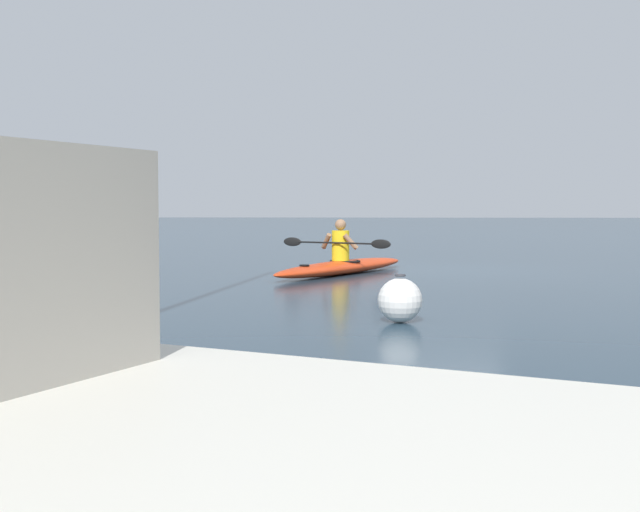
# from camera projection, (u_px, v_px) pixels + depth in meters

# --- Properties ---
(ground_plane) EXTENTS (160.00, 160.00, 0.00)m
(ground_plane) POSITION_uv_depth(u_px,v_px,m) (440.00, 270.00, 16.65)
(ground_plane) COLOR #233847
(kayak) EXTENTS (2.73, 4.42, 0.26)m
(kayak) POSITION_uv_depth(u_px,v_px,m) (343.00, 267.00, 15.82)
(kayak) COLOR red
(kayak) RESTS_ON ground
(kayaker) EXTENTS (2.07, 1.11, 0.79)m
(kayaker) POSITION_uv_depth(u_px,v_px,m) (340.00, 243.00, 15.68)
(kayaker) COLOR yellow
(kayaker) RESTS_ON kayak
(mooring_buoy_orange_mid) EXTENTS (0.49, 0.49, 0.54)m
(mooring_buoy_orange_mid) POSITION_uv_depth(u_px,v_px,m) (400.00, 300.00, 9.18)
(mooring_buoy_orange_mid) COLOR silver
(mooring_buoy_orange_mid) RESTS_ON ground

